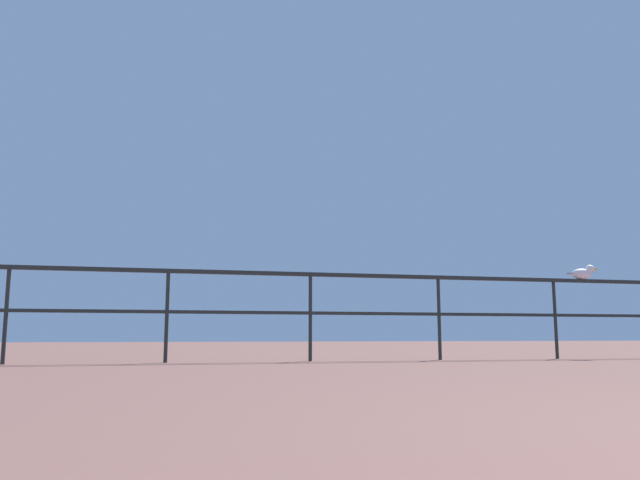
{
  "coord_description": "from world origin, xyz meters",
  "views": [
    {
      "loc": [
        -2.68,
        -0.38,
        0.32
      ],
      "look_at": [
        -0.86,
        6.71,
        1.42
      ],
      "focal_mm": 35.53,
      "sensor_mm": 36.0,
      "label": 1
    }
  ],
  "objects": [
    {
      "name": "pier_railing",
      "position": [
        0.0,
        7.21,
        0.79
      ],
      "size": [
        25.74,
        0.05,
        1.08
      ],
      "color": "#242725",
      "rests_on": "ground_plane"
    },
    {
      "name": "seagull_on_rail",
      "position": [
        3.04,
        7.2,
        1.17
      ],
      "size": [
        0.41,
        0.24,
        0.2
      ],
      "color": "white",
      "rests_on": "pier_railing"
    }
  ]
}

